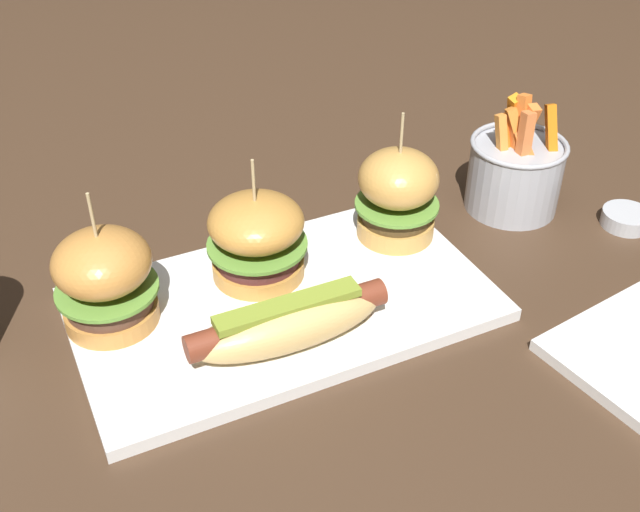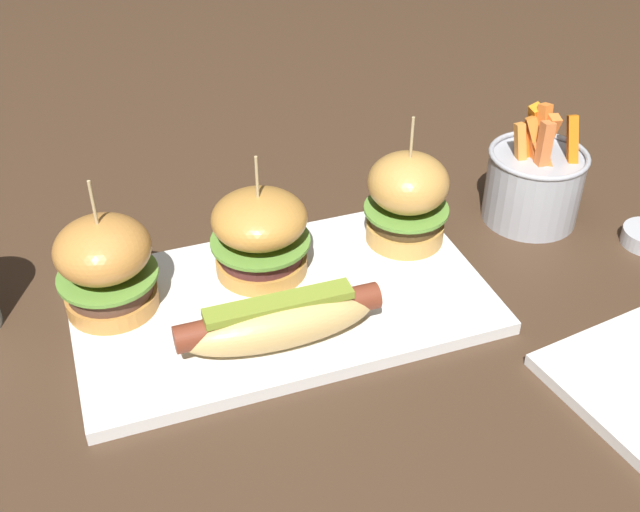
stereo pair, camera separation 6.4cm
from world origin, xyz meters
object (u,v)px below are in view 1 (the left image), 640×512
slider_right (398,194)px  sauce_ramekin (626,218)px  slider_left (105,279)px  platter_main (283,304)px  fries_bucket (515,171)px  hot_dog (288,322)px  slider_center (257,237)px

slider_right → sauce_ramekin: bearing=-17.6°
slider_right → sauce_ramekin: slider_right is taller
slider_left → slider_right: bearing=1.6°
platter_main → fries_bucket: fries_bucket is taller
hot_dog → slider_left: (-0.14, 0.10, 0.02)m
slider_left → slider_center: (0.15, 0.01, -0.00)m
hot_dog → slider_center: size_ratio=1.44×
slider_left → fries_bucket: (0.48, 0.02, -0.02)m
slider_left → fries_bucket: bearing=2.1°
slider_center → sauce_ramekin: slider_center is taller
platter_main → sauce_ramekin: size_ratio=7.28×
hot_dog → slider_right: slider_right is taller
hot_dog → platter_main: bearing=71.6°
platter_main → slider_center: (-0.01, 0.05, 0.05)m
slider_left → slider_right: 0.32m
slider_right → fries_bucket: 0.17m
platter_main → hot_dog: hot_dog is taller
hot_dog → slider_center: (0.01, 0.11, 0.02)m
fries_bucket → platter_main: bearing=-169.5°
slider_left → sauce_ramekin: size_ratio=2.54×
platter_main → slider_center: 0.07m
sauce_ramekin → fries_bucket: bearing=136.3°
slider_left → fries_bucket: size_ratio=1.00×
hot_dog → slider_left: 0.18m
slider_center → sauce_ramekin: (0.43, -0.08, -0.05)m
slider_right → fries_bucket: (0.17, 0.01, -0.02)m
fries_bucket → slider_right: bearing=-177.0°
slider_right → slider_center: bearing=-179.6°
slider_left → slider_right: slider_right is taller
hot_dog → sauce_ramekin: hot_dog is taller
platter_main → sauce_ramekin: 0.42m
slider_right → fries_bucket: slider_right is taller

